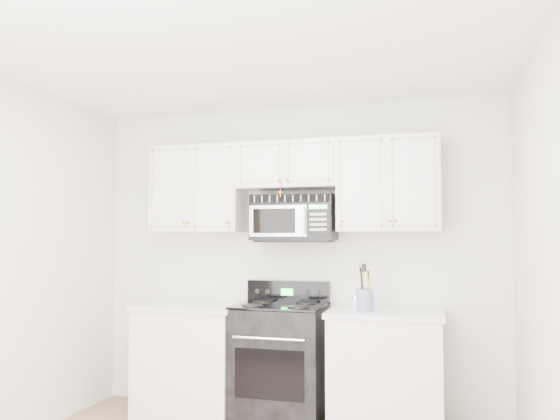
% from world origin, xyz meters
% --- Properties ---
extents(room, '(3.51, 3.51, 2.61)m').
position_xyz_m(room, '(0.00, 0.00, 1.30)').
color(room, brown).
rests_on(room, ground).
extents(base_cabinet_left, '(0.86, 0.65, 0.92)m').
position_xyz_m(base_cabinet_left, '(-0.80, 1.44, 0.43)').
color(base_cabinet_left, silver).
rests_on(base_cabinet_left, ground).
extents(base_cabinet_right, '(0.86, 0.65, 0.92)m').
position_xyz_m(base_cabinet_right, '(0.80, 1.44, 0.43)').
color(base_cabinet_right, silver).
rests_on(base_cabinet_right, ground).
extents(range, '(0.71, 0.65, 1.11)m').
position_xyz_m(range, '(-0.04, 1.45, 0.48)').
color(range, black).
rests_on(range, ground).
extents(upper_cabinets, '(2.44, 0.37, 0.75)m').
position_xyz_m(upper_cabinets, '(-0.00, 1.58, 1.93)').
color(upper_cabinets, silver).
rests_on(upper_cabinets, ground).
extents(microwave, '(0.68, 0.39, 0.38)m').
position_xyz_m(microwave, '(0.04, 1.57, 1.64)').
color(microwave, black).
rests_on(microwave, ground).
extents(utensil_crock, '(0.13, 0.13, 0.35)m').
position_xyz_m(utensil_crock, '(0.65, 1.35, 1.01)').
color(utensil_crock, slate).
rests_on(utensil_crock, base_cabinet_right).
extents(shaker_salt, '(0.04, 0.04, 0.09)m').
position_xyz_m(shaker_salt, '(0.57, 1.44, 0.97)').
color(shaker_salt, silver).
rests_on(shaker_salt, base_cabinet_right).
extents(shaker_pepper, '(0.05, 0.05, 0.11)m').
position_xyz_m(shaker_pepper, '(0.58, 1.34, 0.98)').
color(shaker_pepper, silver).
rests_on(shaker_pepper, base_cabinet_right).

